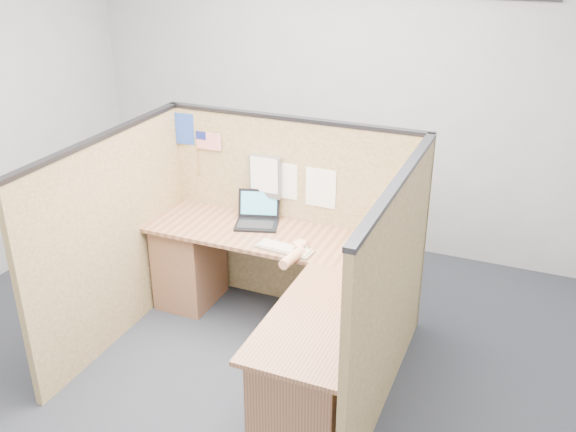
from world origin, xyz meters
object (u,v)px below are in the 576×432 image
at_px(l_desk, 278,306).
at_px(laptop, 260,216).
at_px(keyboard, 285,249).
at_px(mouse, 301,246).

distance_m(l_desk, laptop, 0.76).
xyz_separation_m(keyboard, mouse, (0.10, 0.06, 0.01)).
height_order(laptop, mouse, laptop).
xyz_separation_m(laptop, keyboard, (0.35, -0.34, -0.04)).
xyz_separation_m(l_desk, mouse, (0.07, 0.25, 0.36)).
bearing_deg(laptop, keyboard, -62.00).
distance_m(laptop, mouse, 0.53).
bearing_deg(mouse, l_desk, -105.72).
distance_m(l_desk, keyboard, 0.40).
relative_size(keyboard, mouse, 3.98).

